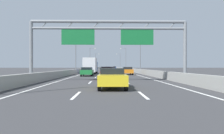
% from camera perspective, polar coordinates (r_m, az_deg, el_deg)
% --- Properties ---
extents(ground_plane, '(260.00, 260.00, 0.00)m').
position_cam_1_polar(ground_plane, '(98.70, -1.14, -0.72)').
color(ground_plane, '#38383A').
extents(lane_dash_left_1, '(0.16, 3.00, 0.01)m').
position_cam_1_polar(lane_dash_left_1, '(11.42, -9.79, -7.64)').
color(lane_dash_left_1, white).
rests_on(lane_dash_left_1, ground_plane).
extents(lane_dash_left_2, '(0.16, 3.00, 0.01)m').
position_cam_1_polar(lane_dash_left_2, '(20.32, -5.99, -4.20)').
color(lane_dash_left_2, white).
rests_on(lane_dash_left_2, ground_plane).
extents(lane_dash_left_3, '(0.16, 3.00, 0.01)m').
position_cam_1_polar(lane_dash_left_3, '(29.28, -4.52, -2.85)').
color(lane_dash_left_3, white).
rests_on(lane_dash_left_3, ground_plane).
extents(lane_dash_left_4, '(0.16, 3.00, 0.01)m').
position_cam_1_polar(lane_dash_left_4, '(38.26, -3.74, -2.14)').
color(lane_dash_left_4, white).
rests_on(lane_dash_left_4, ground_plane).
extents(lane_dash_left_5, '(0.16, 3.00, 0.01)m').
position_cam_1_polar(lane_dash_left_5, '(47.24, -3.26, -1.70)').
color(lane_dash_left_5, white).
rests_on(lane_dash_left_5, ground_plane).
extents(lane_dash_left_6, '(0.16, 3.00, 0.01)m').
position_cam_1_polar(lane_dash_left_6, '(56.23, -2.93, -1.39)').
color(lane_dash_left_6, white).
rests_on(lane_dash_left_6, ground_plane).
extents(lane_dash_left_7, '(0.16, 3.00, 0.01)m').
position_cam_1_polar(lane_dash_left_7, '(65.23, -2.69, -1.18)').
color(lane_dash_left_7, white).
rests_on(lane_dash_left_7, ground_plane).
extents(lane_dash_left_8, '(0.16, 3.00, 0.01)m').
position_cam_1_polar(lane_dash_left_8, '(74.22, -2.51, -1.01)').
color(lane_dash_left_8, white).
rests_on(lane_dash_left_8, ground_plane).
extents(lane_dash_left_9, '(0.16, 3.00, 0.01)m').
position_cam_1_polar(lane_dash_left_9, '(83.22, -2.37, -0.88)').
color(lane_dash_left_9, white).
rests_on(lane_dash_left_9, ground_plane).
extents(lane_dash_left_10, '(0.16, 3.00, 0.01)m').
position_cam_1_polar(lane_dash_left_10, '(92.22, -2.26, -0.78)').
color(lane_dash_left_10, white).
rests_on(lane_dash_left_10, ground_plane).
extents(lane_dash_left_11, '(0.16, 3.00, 0.01)m').
position_cam_1_polar(lane_dash_left_11, '(101.21, -2.16, -0.69)').
color(lane_dash_left_11, white).
rests_on(lane_dash_left_11, ground_plane).
extents(lane_dash_left_12, '(0.16, 3.00, 0.01)m').
position_cam_1_polar(lane_dash_left_12, '(110.21, -2.08, -0.62)').
color(lane_dash_left_12, white).
rests_on(lane_dash_left_12, ground_plane).
extents(lane_dash_left_13, '(0.16, 3.00, 0.01)m').
position_cam_1_polar(lane_dash_left_13, '(119.21, -2.02, -0.56)').
color(lane_dash_left_13, white).
rests_on(lane_dash_left_13, ground_plane).
extents(lane_dash_left_14, '(0.16, 3.00, 0.01)m').
position_cam_1_polar(lane_dash_left_14, '(128.21, -1.96, -0.51)').
color(lane_dash_left_14, white).
rests_on(lane_dash_left_14, ground_plane).
extents(lane_dash_left_15, '(0.16, 3.00, 0.01)m').
position_cam_1_polar(lane_dash_left_15, '(137.21, -1.91, -0.46)').
color(lane_dash_left_15, white).
rests_on(lane_dash_left_15, ground_plane).
extents(lane_dash_left_16, '(0.16, 3.00, 0.01)m').
position_cam_1_polar(lane_dash_left_16, '(146.21, -1.87, -0.42)').
color(lane_dash_left_16, white).
rests_on(lane_dash_left_16, ground_plane).
extents(lane_dash_left_17, '(0.16, 3.00, 0.01)m').
position_cam_1_polar(lane_dash_left_17, '(155.20, -1.83, -0.38)').
color(lane_dash_left_17, white).
rests_on(lane_dash_left_17, ground_plane).
extents(lane_dash_right_1, '(0.16, 3.00, 0.01)m').
position_cam_1_polar(lane_dash_right_1, '(11.46, 8.48, -7.61)').
color(lane_dash_right_1, white).
rests_on(lane_dash_right_1, ground_plane).
extents(lane_dash_right_2, '(0.16, 3.00, 0.01)m').
position_cam_1_polar(lane_dash_right_2, '(20.34, 4.20, -4.19)').
color(lane_dash_right_2, white).
rests_on(lane_dash_right_2, ground_plane).
extents(lane_dash_right_3, '(0.16, 3.00, 0.01)m').
position_cam_1_polar(lane_dash_right_3, '(29.29, 2.54, -2.85)').
color(lane_dash_right_3, white).
rests_on(lane_dash_right_3, ground_plane).
extents(lane_dash_right_4, '(0.16, 3.00, 0.01)m').
position_cam_1_polar(lane_dash_right_4, '(38.27, 1.66, -2.14)').
color(lane_dash_right_4, white).
rests_on(lane_dash_right_4, ground_plane).
extents(lane_dash_right_5, '(0.16, 3.00, 0.01)m').
position_cam_1_polar(lane_dash_right_5, '(47.25, 1.11, -1.70)').
color(lane_dash_right_5, white).
rests_on(lane_dash_right_5, ground_plane).
extents(lane_dash_right_6, '(0.16, 3.00, 0.01)m').
position_cam_1_polar(lane_dash_right_6, '(56.24, 0.74, -1.39)').
color(lane_dash_right_6, white).
rests_on(lane_dash_right_6, ground_plane).
extents(lane_dash_right_7, '(0.16, 3.00, 0.01)m').
position_cam_1_polar(lane_dash_right_7, '(65.23, 0.47, -1.18)').
color(lane_dash_right_7, white).
rests_on(lane_dash_right_7, ground_plane).
extents(lane_dash_right_8, '(0.16, 3.00, 0.01)m').
position_cam_1_polar(lane_dash_right_8, '(74.23, 0.27, -1.01)').
color(lane_dash_right_8, white).
rests_on(lane_dash_right_8, ground_plane).
extents(lane_dash_right_9, '(0.16, 3.00, 0.01)m').
position_cam_1_polar(lane_dash_right_9, '(83.22, 0.11, -0.88)').
color(lane_dash_right_9, white).
rests_on(lane_dash_right_9, ground_plane).
extents(lane_dash_right_10, '(0.16, 3.00, 0.01)m').
position_cam_1_polar(lane_dash_right_10, '(92.22, -0.02, -0.78)').
color(lane_dash_right_10, white).
rests_on(lane_dash_right_10, ground_plane).
extents(lane_dash_right_11, '(0.16, 3.00, 0.01)m').
position_cam_1_polar(lane_dash_right_11, '(101.22, -0.12, -0.69)').
color(lane_dash_right_11, white).
rests_on(lane_dash_right_11, ground_plane).
extents(lane_dash_right_12, '(0.16, 3.00, 0.01)m').
position_cam_1_polar(lane_dash_right_12, '(110.21, -0.21, -0.62)').
color(lane_dash_right_12, white).
rests_on(lane_dash_right_12, ground_plane).
extents(lane_dash_right_13, '(0.16, 3.00, 0.01)m').
position_cam_1_polar(lane_dash_right_13, '(119.21, -0.29, -0.56)').
color(lane_dash_right_13, white).
rests_on(lane_dash_right_13, ground_plane).
extents(lane_dash_right_14, '(0.16, 3.00, 0.01)m').
position_cam_1_polar(lane_dash_right_14, '(128.21, -0.35, -0.50)').
color(lane_dash_right_14, white).
rests_on(lane_dash_right_14, ground_plane).
extents(lane_dash_right_15, '(0.16, 3.00, 0.01)m').
position_cam_1_polar(lane_dash_right_15, '(137.21, -0.41, -0.46)').
color(lane_dash_right_15, white).
rests_on(lane_dash_right_15, ground_plane).
extents(lane_dash_right_16, '(0.16, 3.00, 0.01)m').
position_cam_1_polar(lane_dash_right_16, '(146.21, -0.46, -0.42)').
color(lane_dash_right_16, white).
rests_on(lane_dash_right_16, ground_plane).
extents(lane_dash_right_17, '(0.16, 3.00, 0.01)m').
position_cam_1_polar(lane_dash_right_17, '(155.21, -0.50, -0.38)').
color(lane_dash_right_17, white).
rests_on(lane_dash_right_17, ground_plane).
extents(edge_line_left, '(0.16, 176.00, 0.01)m').
position_cam_1_polar(edge_line_left, '(86.85, -4.60, -0.84)').
color(edge_line_left, white).
rests_on(edge_line_left, ground_plane).
extents(edge_line_right, '(0.16, 176.00, 0.01)m').
position_cam_1_polar(edge_line_right, '(86.87, 2.33, -0.84)').
color(edge_line_right, white).
rests_on(edge_line_right, ground_plane).
extents(barrier_left, '(0.45, 220.00, 0.95)m').
position_cam_1_polar(barrier_left, '(108.90, -4.78, -0.38)').
color(barrier_left, '#9E9E99').
rests_on(barrier_left, ground_plane).
extents(barrier_right, '(0.45, 220.00, 0.95)m').
position_cam_1_polar(barrier_right, '(108.92, 2.48, -0.38)').
color(barrier_right, '#9E9E99').
rests_on(barrier_right, ground_plane).
extents(sign_gantry, '(16.34, 0.36, 6.36)m').
position_cam_1_polar(sign_gantry, '(21.83, -0.98, 8.77)').
color(sign_gantry, gray).
rests_on(sign_gantry, ground_plane).
extents(streetlamp_left_mid, '(2.58, 0.28, 9.50)m').
position_cam_1_polar(streetlamp_left_mid, '(50.25, -9.65, 4.57)').
color(streetlamp_left_mid, slate).
rests_on(streetlamp_left_mid, ground_plane).
extents(streetlamp_right_mid, '(2.58, 0.28, 9.50)m').
position_cam_1_polar(streetlamp_right_mid, '(50.29, 7.49, 4.56)').
color(streetlamp_right_mid, slate).
rests_on(streetlamp_right_mid, ground_plane).
extents(streetlamp_left_far, '(2.58, 0.28, 9.50)m').
position_cam_1_polar(streetlamp_left_far, '(89.66, -5.92, 2.64)').
color(streetlamp_left_far, slate).
rests_on(streetlamp_left_far, ground_plane).
extents(streetlamp_right_far, '(2.58, 0.28, 9.50)m').
position_cam_1_polar(streetlamp_right_far, '(89.68, 3.64, 2.64)').
color(streetlamp_right_far, slate).
rests_on(streetlamp_right_far, ground_plane).
extents(streetlamp_left_distant, '(2.58, 0.28, 9.50)m').
position_cam_1_polar(streetlamp_left_distant, '(129.26, -4.47, 1.89)').
color(streetlamp_left_distant, slate).
rests_on(streetlamp_left_distant, ground_plane).
extents(streetlamp_right_distant, '(2.58, 0.28, 9.50)m').
position_cam_1_polar(streetlamp_right_distant, '(129.27, 2.16, 1.89)').
color(streetlamp_right_distant, slate).
rests_on(streetlamp_right_distant, ground_plane).
extents(orange_car, '(1.82, 4.66, 1.45)m').
position_cam_1_polar(orange_car, '(39.03, 4.23, -1.00)').
color(orange_car, orange).
rests_on(orange_car, ground_plane).
extents(blue_car, '(1.74, 4.65, 1.54)m').
position_cam_1_polar(blue_car, '(113.43, 0.69, -0.20)').
color(blue_car, '#2347AD').
rests_on(blue_car, ground_plane).
extents(yellow_car, '(1.89, 4.53, 1.42)m').
position_cam_1_polar(yellow_car, '(14.90, 0.02, -2.97)').
color(yellow_car, yellow).
rests_on(yellow_car, ground_plane).
extents(red_car, '(1.83, 4.46, 1.52)m').
position_cam_1_polar(red_car, '(24.35, -1.03, -1.67)').
color(red_car, red).
rests_on(red_car, ground_plane).
extents(black_car, '(1.88, 4.45, 1.43)m').
position_cam_1_polar(black_car, '(99.17, -1.22, -0.28)').
color(black_car, black).
rests_on(black_car, ground_plane).
extents(green_car, '(1.80, 4.30, 1.42)m').
position_cam_1_polar(green_car, '(33.54, -6.81, -1.20)').
color(green_car, '#1E7A38').
rests_on(green_car, ground_plane).
extents(box_truck, '(2.36, 8.97, 3.19)m').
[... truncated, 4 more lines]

